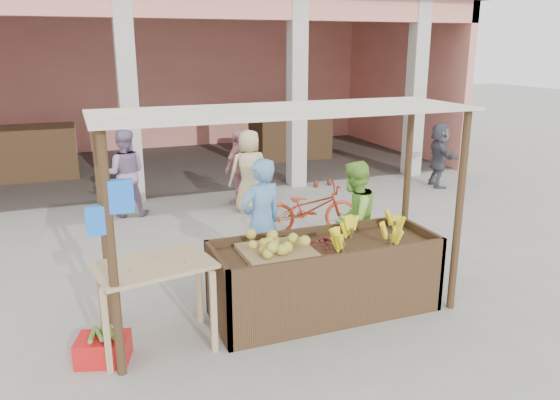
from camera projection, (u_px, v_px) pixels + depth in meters
name	position (u px, v px, depth m)	size (l,w,h in m)	color
ground	(285.00, 319.00, 6.26)	(60.00, 60.00, 0.00)	gray
market_building	(155.00, 58.00, 13.54)	(14.40, 6.40, 4.20)	#EB8F7B
fruit_stall	(325.00, 280.00, 6.32)	(2.60, 0.95, 0.80)	#46301C
stall_awning	(282.00, 148.00, 5.76)	(4.09, 1.35, 2.39)	#46301C
banana_heap	(367.00, 233.00, 6.40)	(1.08, 0.59, 0.20)	yellow
melon_tray	(277.00, 246.00, 5.99)	(0.78, 0.67, 0.21)	olive
berry_heap	(324.00, 242.00, 6.17)	(0.46, 0.37, 0.15)	maroon
side_table	(154.00, 277.00, 5.50)	(1.25, 0.95, 0.92)	tan
papaya_pile	(153.00, 254.00, 5.43)	(0.70, 0.40, 0.20)	#4F9832
red_crate	(103.00, 349.00, 5.39)	(0.50, 0.36, 0.26)	red
plantain_bundle	(102.00, 334.00, 5.34)	(0.38, 0.26, 0.08)	#52832F
produce_sacks	(323.00, 173.00, 11.98)	(0.81, 0.50, 0.61)	maroon
vendor_blue	(261.00, 218.00, 6.96)	(0.67, 0.49, 1.79)	#5F99D4
vendor_green	(353.00, 216.00, 7.25)	(0.80, 0.46, 1.66)	#8ED54B
motorcycle	(310.00, 207.00, 8.98)	(1.69, 0.58, 0.88)	#A83418
shopper_b	(239.00, 165.00, 10.56)	(0.92, 0.49, 1.56)	#C07C87
shopper_c	(249.00, 167.00, 10.06)	(0.82, 0.53, 1.71)	tan
shopper_d	(439.00, 153.00, 11.87)	(1.37, 0.56, 1.49)	#484853
shopper_f	(125.00, 169.00, 9.81)	(0.85, 0.49, 1.73)	gray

